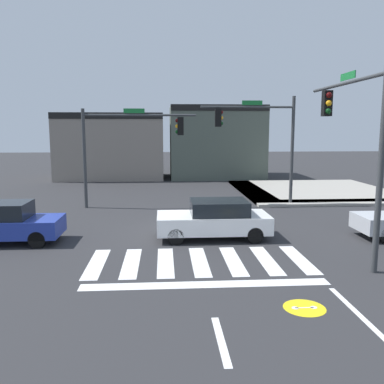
% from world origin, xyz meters
% --- Properties ---
extents(ground_plane, '(120.00, 120.00, 0.00)m').
position_xyz_m(ground_plane, '(0.00, 0.00, 0.00)').
color(ground_plane, '#2B2B2D').
extents(crosswalk_near, '(7.01, 2.98, 0.01)m').
position_xyz_m(crosswalk_near, '(0.00, -4.50, 0.00)').
color(crosswalk_near, silver).
rests_on(crosswalk_near, ground_plane).
extents(bike_detector_marking, '(1.00, 1.00, 0.01)m').
position_xyz_m(bike_detector_marking, '(2.18, -8.13, 0.00)').
color(bike_detector_marking, yellow).
rests_on(bike_detector_marking, ground_plane).
extents(curb_corner_northeast, '(10.00, 10.60, 0.15)m').
position_xyz_m(curb_corner_northeast, '(8.49, 9.42, 0.07)').
color(curb_corner_northeast, '#9E998E').
rests_on(curb_corner_northeast, ground_plane).
extents(storefront_row, '(17.42, 6.69, 6.14)m').
position_xyz_m(storefront_row, '(-0.72, 19.08, 2.94)').
color(storefront_row, gray).
rests_on(storefront_row, ground_plane).
extents(traffic_signal_northeast, '(5.14, 0.32, 5.95)m').
position_xyz_m(traffic_signal_northeast, '(4.11, 5.07, 4.04)').
color(traffic_signal_northeast, '#383A3D').
rests_on(traffic_signal_northeast, ground_plane).
extents(traffic_signal_northwest, '(6.00, 0.32, 5.26)m').
position_xyz_m(traffic_signal_northwest, '(-2.94, 5.04, 3.74)').
color(traffic_signal_northwest, '#383A3D').
rests_on(traffic_signal_northwest, ground_plane).
extents(traffic_signal_southeast, '(0.32, 5.61, 6.06)m').
position_xyz_m(traffic_signal_southeast, '(5.05, -3.99, 4.26)').
color(traffic_signal_southeast, '#383A3D').
rests_on(traffic_signal_southeast, ground_plane).
extents(car_white, '(4.30, 1.95, 1.47)m').
position_xyz_m(car_white, '(0.83, -1.64, 0.74)').
color(car_white, white).
rests_on(car_white, ground_plane).
extents(car_blue, '(4.18, 1.76, 1.52)m').
position_xyz_m(car_blue, '(-7.07, -1.81, 0.75)').
color(car_blue, '#23389E').
rests_on(car_blue, ground_plane).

